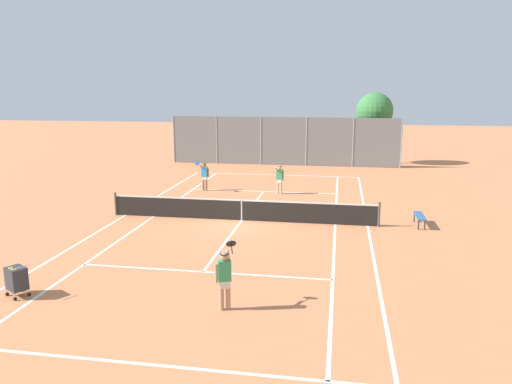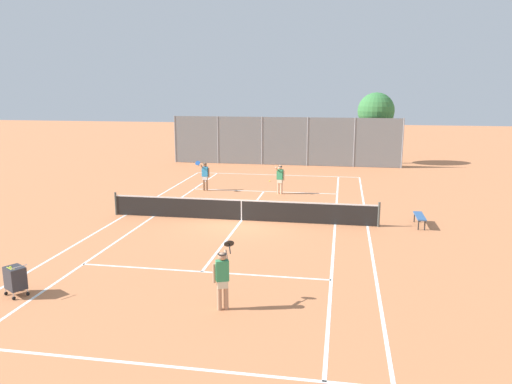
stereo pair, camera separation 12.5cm
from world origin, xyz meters
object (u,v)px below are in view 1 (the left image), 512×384
object	(u,v)px
ball_cart	(16,278)
player_far_left	(204,175)
player_far_right	(280,178)
courtside_bench	(420,216)
loose_tennis_ball_1	(269,181)
tree_behind_left	(376,112)
loose_tennis_ball_0	(174,211)
tennis_net	(242,209)
player_near_side	(225,277)

from	to	relation	value
ball_cart	player_far_left	distance (m)	15.26
player_far_right	courtside_bench	bearing A→B (deg)	-39.18
loose_tennis_ball_1	tree_behind_left	size ratio (longest dim) A/B	0.01
player_far_left	loose_tennis_ball_1	distance (m)	4.77
player_far_left	loose_tennis_ball_0	world-z (taller)	player_far_left
player_far_left	courtside_bench	size ratio (longest dim) A/B	1.18
player_far_right	tree_behind_left	distance (m)	14.00
ball_cart	tree_behind_left	world-z (taller)	tree_behind_left
tennis_net	player_near_side	bearing A→B (deg)	-81.66
player_near_side	loose_tennis_ball_1	world-z (taller)	player_near_side
courtside_bench	ball_cart	bearing A→B (deg)	-142.40
courtside_bench	tree_behind_left	world-z (taller)	tree_behind_left
loose_tennis_ball_1	tree_behind_left	bearing A→B (deg)	51.74
ball_cart	courtside_bench	bearing A→B (deg)	37.60
player_far_left	loose_tennis_ball_1	xyz separation A→B (m)	(3.26, 3.36, -0.89)
player_near_side	player_far_left	world-z (taller)	same
player_near_side	loose_tennis_ball_0	xyz separation A→B (m)	(-4.82, 10.05, -0.89)
player_far_left	tree_behind_left	bearing A→B (deg)	50.00
player_near_side	courtside_bench	size ratio (longest dim) A/B	1.18
tennis_net	loose_tennis_ball_0	bearing A→B (deg)	162.86
player_far_right	tree_behind_left	world-z (taller)	tree_behind_left
player_far_right	tree_behind_left	xyz separation A→B (m)	(5.84, 12.35, 3.06)
player_far_left	loose_tennis_ball_0	bearing A→B (deg)	-91.53
player_near_side	player_far_left	xyz separation A→B (m)	(-4.69, 15.07, 0.00)
player_far_right	loose_tennis_ball_1	size ratio (longest dim) A/B	24.24
loose_tennis_ball_0	player_near_side	bearing A→B (deg)	-64.38
player_far_left	tree_behind_left	distance (m)	16.15
loose_tennis_ball_1	loose_tennis_ball_0	bearing A→B (deg)	-112.07
ball_cart	loose_tennis_ball_1	xyz separation A→B (m)	(4.59, 18.56, -0.50)
tennis_net	tree_behind_left	distance (m)	19.79
tennis_net	player_far_right	xyz separation A→B (m)	(0.98, 5.89, 0.40)
tennis_net	tree_behind_left	size ratio (longest dim) A/B	2.21
player_far_left	loose_tennis_ball_1	size ratio (longest dim) A/B	26.88
player_far_right	courtside_bench	world-z (taller)	player_far_right
ball_cart	player_far_right	world-z (taller)	player_far_right
ball_cart	courtside_bench	size ratio (longest dim) A/B	0.64
player_far_left	loose_tennis_ball_0	distance (m)	5.10
player_far_right	tree_behind_left	size ratio (longest dim) A/B	0.29
tennis_net	ball_cart	distance (m)	10.24
ball_cart	courtside_bench	distance (m)	15.63
player_far_left	tree_behind_left	size ratio (longest dim) A/B	0.33
ball_cart	player_far_left	xyz separation A→B (m)	(1.33, 15.20, 0.40)
player_far_left	courtside_bench	world-z (taller)	player_far_left
loose_tennis_ball_0	tree_behind_left	size ratio (longest dim) A/B	0.01
player_far_right	courtside_bench	size ratio (longest dim) A/B	1.07
courtside_bench	tree_behind_left	distance (m)	18.19
tennis_net	player_far_left	bearing A→B (deg)	118.93
tree_behind_left	tennis_net	bearing A→B (deg)	-110.51
tennis_net	ball_cart	world-z (taller)	tennis_net
player_far_right	loose_tennis_ball_1	world-z (taller)	player_far_right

